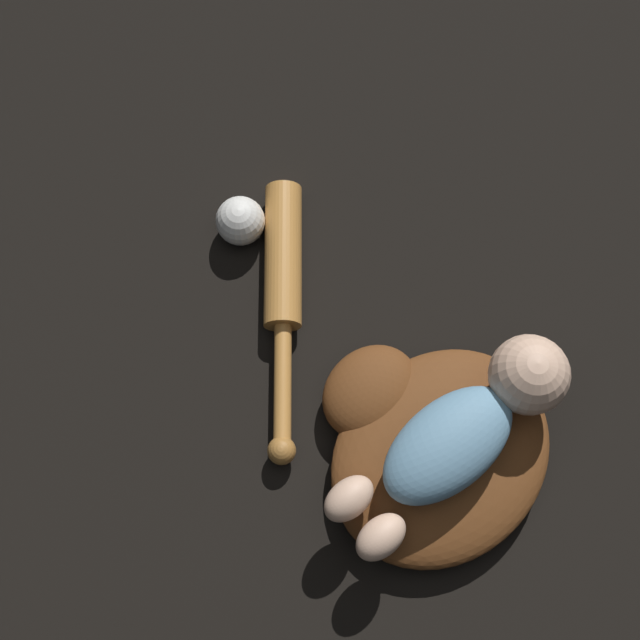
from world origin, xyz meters
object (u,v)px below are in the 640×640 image
(baseball_glove, at_px, (431,446))
(baby_figure, at_px, (472,428))
(baseball, at_px, (242,222))
(baseball_bat, at_px, (285,287))

(baseball_glove, bearing_deg, baby_figure, -54.52)
(baby_figure, bearing_deg, baseball, 68.14)
(baby_figure, xyz_separation_m, baseball_bat, (0.11, 0.33, -0.09))
(baseball_glove, relative_size, baseball_bat, 1.01)
(baseball_bat, bearing_deg, baby_figure, -108.10)
(baby_figure, relative_size, baseball, 4.90)
(baby_figure, height_order, baseball, baby_figure)
(baseball_glove, xyz_separation_m, baseball, (0.20, 0.39, 0.00))
(baseball_glove, height_order, baby_figure, baby_figure)
(baseball, bearing_deg, baby_figure, -111.86)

